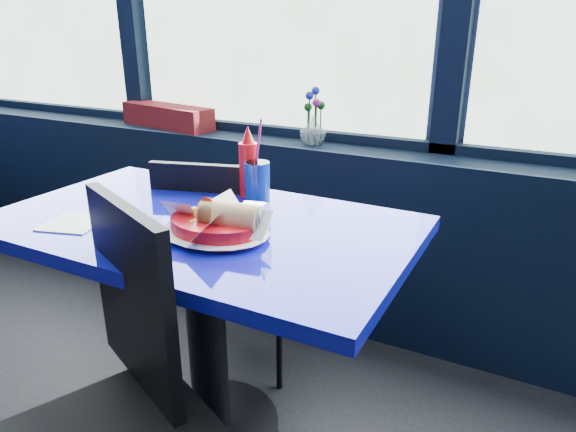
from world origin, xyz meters
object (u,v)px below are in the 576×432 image
object	(u,v)px
chair_near_front	(123,390)
chair_near_back	(231,254)
food_basket	(217,224)
ketchup_bottle	(249,165)
flower_vase	(313,127)
soda_cup	(257,181)
planter_box	(167,116)
near_table	(203,278)

from	to	relation	value
chair_near_front	chair_near_back	xyz separation A→B (m)	(-0.23, 0.77, -0.04)
food_basket	ketchup_bottle	world-z (taller)	ketchup_bottle
flower_vase	food_basket	world-z (taller)	flower_vase
chair_near_back	soda_cup	distance (m)	0.39
chair_near_back	planter_box	bearing A→B (deg)	-53.21
flower_vase	planter_box	bearing A→B (deg)	178.67
planter_box	flower_vase	xyz separation A→B (m)	(0.79, -0.02, 0.02)
chair_near_front	ketchup_bottle	bearing A→B (deg)	122.77
flower_vase	soda_cup	size ratio (longest dim) A/B	0.88
chair_near_back	food_basket	xyz separation A→B (m)	(0.24, -0.40, 0.30)
chair_near_front	ketchup_bottle	world-z (taller)	ketchup_bottle
flower_vase	soda_cup	world-z (taller)	flower_vase
chair_near_back	food_basket	distance (m)	0.55
chair_near_front	ketchup_bottle	size ratio (longest dim) A/B	4.01
near_table	food_basket	xyz separation A→B (m)	(0.11, -0.07, 0.22)
ketchup_bottle	chair_near_front	bearing A→B (deg)	-81.64
flower_vase	food_basket	bearing A→B (deg)	-80.76
flower_vase	ketchup_bottle	xyz separation A→B (m)	(0.04, -0.58, -0.02)
food_basket	ketchup_bottle	size ratio (longest dim) A/B	1.37
planter_box	ketchup_bottle	bearing A→B (deg)	-24.91
ketchup_bottle	near_table	bearing A→B (deg)	-91.30
near_table	planter_box	distance (m)	1.23
chair_near_front	planter_box	world-z (taller)	chair_near_front
ketchup_bottle	flower_vase	bearing A→B (deg)	94.17
near_table	flower_vase	size ratio (longest dim) A/B	5.12
near_table	chair_near_back	distance (m)	0.36
food_basket	chair_near_back	bearing A→B (deg)	137.12
chair_near_front	planter_box	xyz separation A→B (m)	(-0.94, 1.31, 0.33)
near_table	chair_near_front	bearing A→B (deg)	-76.15
chair_near_front	flower_vase	xyz separation A→B (m)	(-0.15, 1.29, 0.35)
near_table	flower_vase	world-z (taller)	flower_vase
flower_vase	ketchup_bottle	size ratio (longest dim) A/B	1.03
chair_near_back	ketchup_bottle	size ratio (longest dim) A/B	3.70
chair_near_back	ketchup_bottle	xyz separation A→B (m)	(0.13, -0.07, 0.37)
planter_box	soda_cup	bearing A→B (deg)	-24.89
chair_near_back	food_basket	world-z (taller)	food_basket
near_table	ketchup_bottle	xyz separation A→B (m)	(0.01, 0.26, 0.28)
near_table	soda_cup	bearing A→B (deg)	75.01
near_table	flower_vase	distance (m)	0.90
food_basket	soda_cup	bearing A→B (deg)	116.59
food_basket	soda_cup	size ratio (longest dim) A/B	1.18
chair_near_back	food_basket	size ratio (longest dim) A/B	2.69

